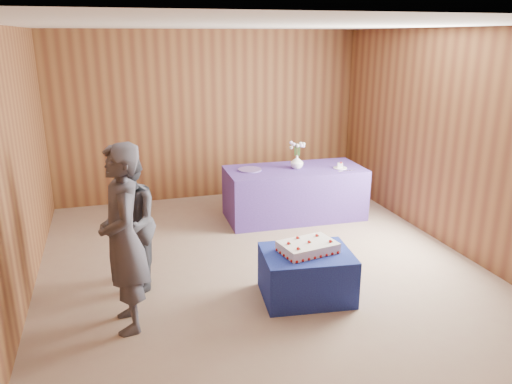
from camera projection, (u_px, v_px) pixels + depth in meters
name	position (u px, v px, depth m)	size (l,w,h in m)	color
ground	(264.00, 271.00, 5.75)	(6.00, 6.00, 0.00)	#88745D
room_shell	(265.00, 115.00, 5.21)	(5.04, 6.04, 2.72)	brown
cake_table	(306.00, 275.00, 5.13)	(0.90, 0.70, 0.50)	navy
serving_table	(294.00, 193.00, 7.38)	(2.00, 0.90, 0.75)	#543798
sheet_cake	(308.00, 247.00, 5.06)	(0.64, 0.49, 0.13)	white
vase	(297.00, 162.00, 7.24)	(0.19, 0.19, 0.19)	white
flower_spray	(297.00, 145.00, 7.16)	(0.24, 0.23, 0.18)	#2D692A
platter	(250.00, 170.00, 7.16)	(0.34, 0.34, 0.02)	#684F9E
plate	(340.00, 168.00, 7.27)	(0.20, 0.20, 0.01)	white
cake_slice	(340.00, 165.00, 7.26)	(0.10, 0.09, 0.09)	white
knife	(347.00, 171.00, 7.13)	(0.26, 0.02, 0.00)	silver
guest_left	(123.00, 239.00, 4.43)	(0.64, 0.42, 1.74)	#3C3B46
guest_right	(128.00, 224.00, 5.13)	(0.73, 0.57, 1.51)	#353740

